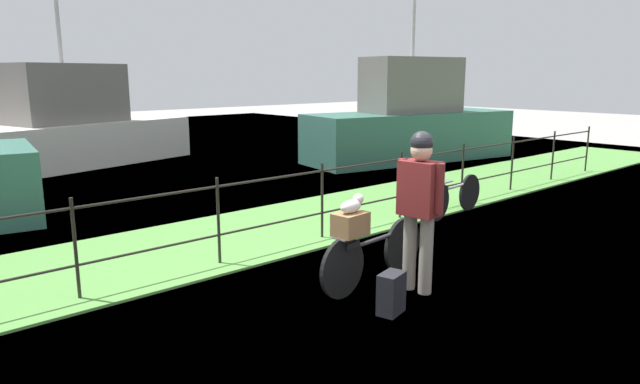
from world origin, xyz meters
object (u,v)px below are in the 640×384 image
at_px(bicycle_main, 373,255).
at_px(moored_boat_far, 410,123).
at_px(terrier_dog, 352,205).
at_px(bicycle_parked, 454,196).
at_px(cyclist_person, 420,198).
at_px(backpack_on_paving, 391,293).
at_px(moored_boat_mid, 68,130).
at_px(wooden_crate, 350,224).

height_order(bicycle_main, moored_boat_far, moored_boat_far).
bearing_deg(moored_boat_far, terrier_dog, -143.85).
height_order(terrier_dog, bicycle_parked, terrier_dog).
bearing_deg(bicycle_parked, cyclist_person, -150.71).
xyz_separation_m(terrier_dog, bicycle_parked, (3.57, 1.28, -0.63)).
bearing_deg(backpack_on_paving, moored_boat_mid, -108.35).
distance_m(terrier_dog, moored_boat_far, 9.62).
bearing_deg(wooden_crate, terrier_dog, 5.87).
bearing_deg(moored_boat_far, bicycle_parked, -133.73).
bearing_deg(bicycle_parked, moored_boat_far, 46.27).
xyz_separation_m(wooden_crate, moored_boat_mid, (0.70, 10.63, 0.14)).
relative_size(cyclist_person, moored_boat_far, 0.28).
height_order(wooden_crate, cyclist_person, cyclist_person).
height_order(bicycle_main, cyclist_person, cyclist_person).
height_order(terrier_dog, backpack_on_paving, terrier_dog).
distance_m(terrier_dog, moored_boat_mid, 10.65).
relative_size(bicycle_parked, moored_boat_mid, 0.25).
bearing_deg(terrier_dog, moored_boat_mid, 86.34).
bearing_deg(bicycle_main, cyclist_person, -63.39).
bearing_deg(bicycle_parked, moored_boat_mid, 107.16).
bearing_deg(cyclist_person, backpack_on_paving, -162.13).
distance_m(terrier_dog, cyclist_person, 0.70).
height_order(wooden_crate, bicycle_parked, wooden_crate).
distance_m(wooden_crate, backpack_on_paving, 0.81).
height_order(wooden_crate, moored_boat_mid, moored_boat_mid).
bearing_deg(bicycle_main, bicycle_parked, 21.26).
distance_m(wooden_crate, bicycle_parked, 3.84).
distance_m(bicycle_main, moored_boat_far, 9.33).
bearing_deg(wooden_crate, moored_boat_mid, 86.21).
height_order(moored_boat_mid, moored_boat_far, moored_boat_far).
relative_size(terrier_dog, cyclist_person, 0.19).
relative_size(terrier_dog, backpack_on_paving, 0.80).
height_order(bicycle_main, terrier_dog, terrier_dog).
height_order(terrier_dog, cyclist_person, cyclist_person).
xyz_separation_m(terrier_dog, backpack_on_paving, (-0.06, -0.60, -0.75)).
distance_m(backpack_on_paving, moored_boat_mid, 11.27).
height_order(bicycle_main, backpack_on_paving, bicycle_main).
xyz_separation_m(bicycle_main, cyclist_person, (0.22, -0.43, 0.66)).
bearing_deg(backpack_on_paving, bicycle_main, -138.05).
relative_size(bicycle_main, terrier_dog, 5.26).
height_order(backpack_on_paving, bicycle_parked, bicycle_parked).
bearing_deg(moored_boat_far, backpack_on_paving, -141.29).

